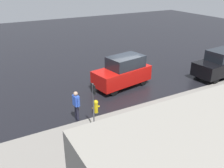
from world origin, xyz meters
TOP-DOWN VIEW (x-y plane):
  - ground_plane at (0.00, 0.00)m, footprint 60.00×60.00m
  - kerb_strip at (0.00, 4.20)m, footprint 24.00×3.20m
  - moving_hatchback at (0.64, -0.17)m, footprint 4.13×2.33m
  - parked_sedan at (-6.63, 1.73)m, footprint 4.42×2.08m
  - fire_hydrant at (3.81, 2.25)m, footprint 0.42×0.31m
  - pedestrian at (4.96, 2.37)m, footprint 0.28×0.57m
  - metal_railing at (-0.86, 5.78)m, footprint 6.98×0.04m
  - sign_post at (4.53, 3.52)m, footprint 0.07×0.44m

SIDE VIEW (x-z plane):
  - ground_plane at x=0.00m, z-range 0.00..0.00m
  - kerb_strip at x=0.00m, z-range 0.00..0.04m
  - fire_hydrant at x=3.81m, z-range 0.00..0.80m
  - metal_railing at x=-0.86m, z-range 0.19..1.24m
  - pedestrian at x=4.96m, z-range 0.15..1.77m
  - parked_sedan at x=-6.63m, z-range 0.01..1.99m
  - moving_hatchback at x=0.64m, z-range 0.00..2.06m
  - sign_post at x=4.53m, z-range 0.38..2.78m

